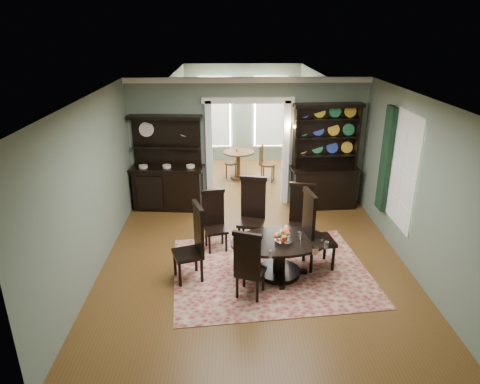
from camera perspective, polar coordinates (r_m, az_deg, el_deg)
The scene contains 19 objects.
room at distance 7.21m, azimuth 2.09°, elevation 1.11°, with size 5.51×6.01×3.01m.
parlor at distance 12.51m, azimuth 0.49°, elevation 9.62°, with size 3.51×3.50×3.01m.
doorway_trim at distance 10.02m, azimuth 1.03°, elevation 7.22°, with size 2.08×0.25×2.57m.
right_window at distance 8.62m, azimuth 19.90°, elevation 3.42°, with size 0.15×1.47×2.12m.
wall_sconce at distance 9.90m, azimuth 6.64°, elevation 8.51°, with size 0.27×0.21×0.21m.
rug at distance 7.74m, azimuth 4.11°, elevation -10.38°, with size 3.39×2.72×0.01m, color maroon.
dining_table at distance 7.42m, azimuth 5.30°, elevation -7.81°, with size 1.82×1.76×0.67m.
centerpiece at distance 7.22m, azimuth 5.90°, elevation -6.20°, with size 1.55×1.00×0.26m.
chair_far_left at distance 8.22m, azimuth -3.42°, elevation -3.51°, with size 0.52×0.50×1.17m.
chair_far_mid at distance 8.33m, azimuth 1.64°, elevation -2.33°, with size 0.61×0.59×1.37m.
chair_far_right at distance 8.30m, azimuth 8.12°, elevation -3.00°, with size 0.57×0.55×1.28m.
chair_end_left at distance 7.23m, azimuth -6.20°, elevation -6.48°, with size 0.61×0.63×1.35m.
chair_end_right at distance 7.58m, azimuth 9.78°, elevation -4.82°, with size 0.59×0.61×1.45m.
chair_near at distance 6.70m, azimuth 1.16°, elevation -9.53°, with size 0.57×0.55×1.20m.
sideboard at distance 10.11m, azimuth -9.58°, elevation 2.00°, with size 1.71×0.73×2.19m.
welsh_dresser at distance 10.21m, azimuth 11.16°, elevation 2.81°, with size 1.60×0.67×2.45m.
parlor_table at distance 12.00m, azimuth -0.20°, elevation 4.17°, with size 0.86×0.86×0.79m.
parlor_chair_left at distance 12.12m, azimuth -0.92°, elevation 4.12°, with size 0.37×0.37×0.88m.
parlor_chair_right at distance 11.84m, azimuth 3.39°, elevation 3.99°, with size 0.46×0.45×1.00m.
Camera 1 is at (-0.46, -6.70, 4.08)m, focal length 32.00 mm.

